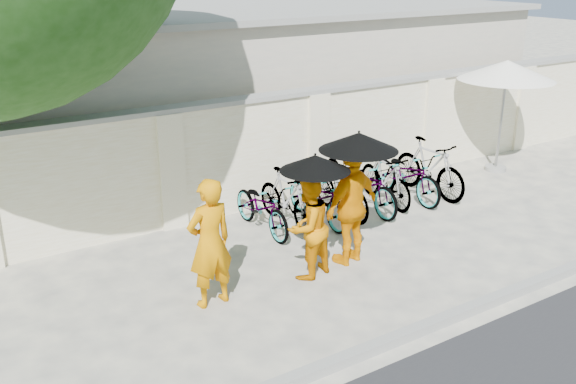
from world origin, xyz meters
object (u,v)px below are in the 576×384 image
monk_left (210,243)px  patio_umbrella (507,72)px  monk_right (352,206)px  monk_center (308,227)px

monk_left → patio_umbrella: (7.81, 1.84, 1.27)m
monk_right → patio_umbrella: patio_umbrella is taller
monk_left → monk_center: size_ratio=1.15×
patio_umbrella → monk_right: bearing=-161.5°
monk_right → patio_umbrella: (5.46, 1.83, 1.26)m
monk_left → patio_umbrella: bearing=-171.8°
patio_umbrella → monk_center: bearing=-163.4°
monk_center → patio_umbrella: bearing=-178.3°
monk_left → monk_right: monk_right is taller
monk_left → monk_right: 2.35m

